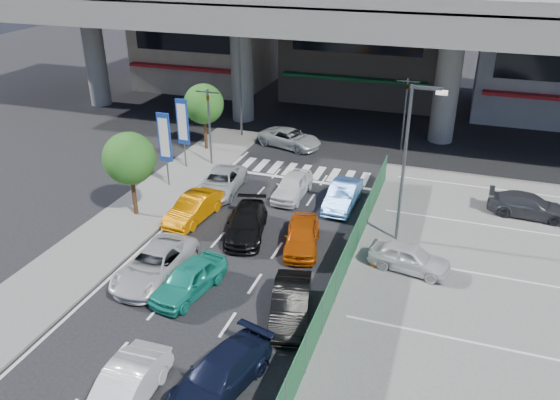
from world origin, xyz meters
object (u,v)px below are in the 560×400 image
at_px(minivan_navy_back, 220,374).
at_px(signboard_far, 183,124).
at_px(taxi_orange_left, 194,208).
at_px(wagon_silver_front_left, 221,182).
at_px(sedan_white_mid_left, 155,264).
at_px(hatch_black_mid_right, 291,304).
at_px(parked_sedan_dgrey, 529,205).
at_px(street_lamp_left, 242,75).
at_px(tree_near, 129,159).
at_px(sedan_white_front_mid, 292,186).
at_px(taxi_orange_right, 302,236).
at_px(tree_far, 204,104).
at_px(signboard_near, 165,140).
at_px(traffic_light_right, 406,97).
at_px(hatch_white_back_mid, 124,390).
at_px(crossing_wagon_silver, 290,138).
at_px(traffic_light_left, 208,108).
at_px(taxi_teal_mid, 189,279).
at_px(parked_sedan_white, 409,257).
at_px(sedan_black_mid, 246,223).
at_px(traffic_cone, 375,259).
at_px(kei_truck_front_right, 343,195).

bearing_deg(minivan_navy_back, signboard_far, 136.00).
distance_m(taxi_orange_left, wagon_silver_front_left, 3.62).
bearing_deg(sedan_white_mid_left, taxi_orange_left, 99.94).
height_order(hatch_black_mid_right, parked_sedan_dgrey, hatch_black_mid_right).
bearing_deg(street_lamp_left, tree_near, -92.76).
xyz_separation_m(sedan_white_front_mid, parked_sedan_dgrey, (13.04, 1.77, -0.01)).
bearing_deg(taxi_orange_right, tree_far, 121.86).
bearing_deg(signboard_near, traffic_light_right, 40.91).
bearing_deg(signboard_near, hatch_white_back_mid, -65.29).
xyz_separation_m(signboard_far, taxi_orange_left, (3.86, -6.34, -2.37)).
xyz_separation_m(taxi_orange_left, parked_sedan_dgrey, (17.21, 6.23, -0.01)).
bearing_deg(crossing_wagon_silver, wagon_silver_front_left, -173.79).
xyz_separation_m(traffic_light_left, taxi_teal_mid, (5.36, -13.52, -3.25)).
distance_m(tree_far, minivan_navy_back, 23.39).
relative_size(signboard_near, crossing_wagon_silver, 1.00).
bearing_deg(taxi_orange_left, sedan_white_front_mid, 52.65).
xyz_separation_m(taxi_orange_right, parked_sedan_white, (5.24, -0.33, 0.01)).
bearing_deg(hatch_white_back_mid, tree_near, 118.81).
relative_size(taxi_orange_left, sedan_black_mid, 0.92).
distance_m(tree_far, hatch_white_back_mid, 23.91).
relative_size(tree_far, hatch_white_back_mid, 1.15).
height_order(traffic_light_right, hatch_black_mid_right, traffic_light_right).
xyz_separation_m(tree_far, sedan_white_mid_left, (4.96, -15.47, -2.70)).
distance_m(sedan_black_mid, sedan_white_front_mid, 5.20).
bearing_deg(street_lamp_left, parked_sedan_white, -45.84).
relative_size(tree_near, crossing_wagon_silver, 1.02).
height_order(sedan_white_mid_left, taxi_teal_mid, same).
bearing_deg(sedan_black_mid, tree_near, 166.41).
bearing_deg(taxi_orange_left, sedan_white_mid_left, -75.11).
distance_m(traffic_light_right, sedan_white_front_mid, 11.57).
bearing_deg(traffic_cone, taxi_teal_mid, -147.14).
relative_size(minivan_navy_back, taxi_orange_right, 1.10).
relative_size(hatch_black_mid_right, taxi_orange_left, 1.00).
relative_size(street_lamp_left, parked_sedan_dgrey, 1.87).
bearing_deg(taxi_orange_left, sedan_black_mid, -5.60).
distance_m(tree_near, parked_sedan_white, 15.18).
distance_m(traffic_light_left, tree_near, 8.06).
distance_m(hatch_black_mid_right, wagon_silver_front_left, 12.63).
relative_size(street_lamp_left, wagon_silver_front_left, 1.70).
height_order(hatch_white_back_mid, traffic_cone, hatch_white_back_mid).
bearing_deg(tree_near, parked_sedan_dgrey, 18.60).
xyz_separation_m(kei_truck_front_right, parked_sedan_white, (4.38, -5.49, 0.01)).
bearing_deg(sedan_black_mid, taxi_orange_right, -19.48).
height_order(traffic_light_right, minivan_navy_back, traffic_light_right).
distance_m(tree_near, taxi_orange_right, 10.06).
bearing_deg(taxi_orange_left, crossing_wagon_silver, 89.09).
height_order(signboard_far, minivan_navy_back, signboard_far).
bearing_deg(traffic_light_right, hatch_white_back_mid, -101.32).
bearing_deg(taxi_orange_right, crossing_wagon_silver, 98.20).
bearing_deg(signboard_far, tree_near, -85.10).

